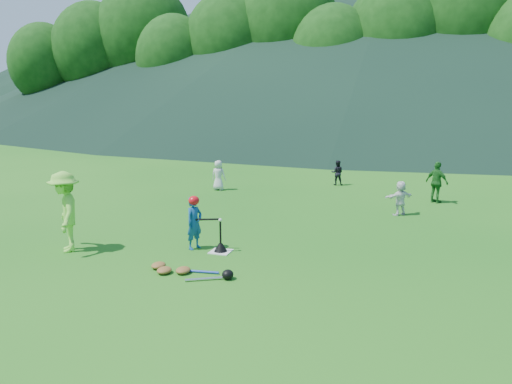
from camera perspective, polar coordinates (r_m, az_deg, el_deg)
ground at (r=11.23m, az=-4.06°, el=-6.85°), size 120.00×120.00×0.00m
home_plate at (r=11.23m, az=-4.06°, el=-6.80°), size 0.45×0.45×0.02m
baseball at (r=11.03m, az=-4.11°, el=-3.20°), size 0.08×0.08×0.08m
batter_child at (r=11.37m, az=-7.06°, el=-3.54°), size 0.42×0.51×1.20m
adult_coach at (r=11.83m, az=-20.98°, el=-2.12°), size 1.25×1.33×1.80m
fielder_a at (r=18.28m, az=-4.31°, el=1.92°), size 0.55×0.37×1.10m
fielder_b at (r=19.50m, az=9.27°, el=2.18°), size 0.51×0.42×0.96m
fielder_c at (r=17.08m, az=19.97°, el=1.05°), size 0.83×0.72×1.34m
fielder_d at (r=15.03m, az=16.17°, el=-0.68°), size 0.90×0.84×1.01m
batting_tee at (r=11.20m, az=-4.06°, el=-6.22°), size 0.30×0.30×0.68m
batter_gear at (r=11.25m, az=-7.00°, el=-1.15°), size 0.73×0.27×0.56m
equipment_pile at (r=10.00m, az=-8.36°, el=-8.84°), size 1.80×0.69×0.19m
outfield_fence at (r=38.19m, az=12.25°, el=6.72°), size 70.07×0.08×1.33m
tree_line at (r=44.12m, az=13.82°, el=16.98°), size 70.04×11.40×14.82m
distant_hills at (r=93.14m, az=11.58°, el=18.01°), size 155.00×140.00×32.00m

